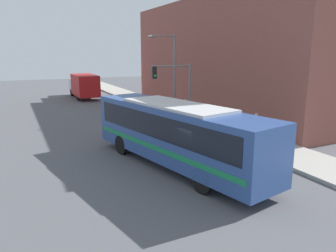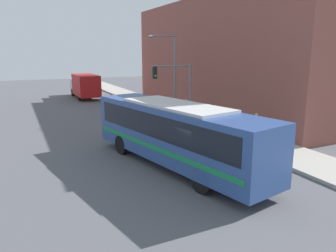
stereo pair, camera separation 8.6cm
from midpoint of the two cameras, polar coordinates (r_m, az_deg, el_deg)
name	(u,v)px [view 1 (the left image)]	position (r m, az deg, el deg)	size (l,w,h in m)	color
ground_plane	(197,176)	(15.36, 4.88, -8.64)	(120.00, 120.00, 0.00)	#515156
sidewalk	(152,104)	(35.41, -2.87, 3.83)	(3.22, 70.00, 0.17)	#A8A399
building_facade	(220,56)	(32.01, 9.00, 11.88)	(6.00, 26.32, 10.34)	brown
city_bus	(176,131)	(15.92, 1.22, -0.81)	(4.69, 11.48, 3.19)	#2D4C8C
delivery_truck	(84,85)	(41.85, -14.55, 6.90)	(2.41, 7.88, 2.90)	#B21919
fire_hydrant	(231,132)	(21.40, 10.82, -1.08)	(0.21, 0.29, 0.77)	#999999
traffic_light_pole	(176,82)	(25.29, 1.28, 7.63)	(3.28, 0.35, 4.53)	slate
parking_meter	(194,113)	(25.29, 4.39, 2.24)	(0.14, 0.14, 1.19)	slate
street_lamp	(171,68)	(28.25, 0.41, 10.05)	(2.55, 0.28, 6.82)	slate
pedestrian_near_corner	(185,108)	(27.72, 2.89, 3.15)	(0.34, 0.34, 1.57)	#47382D
pedestrian_mid_block	(255,126)	(21.09, 14.87, -0.07)	(0.34, 0.34, 1.74)	#23283D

